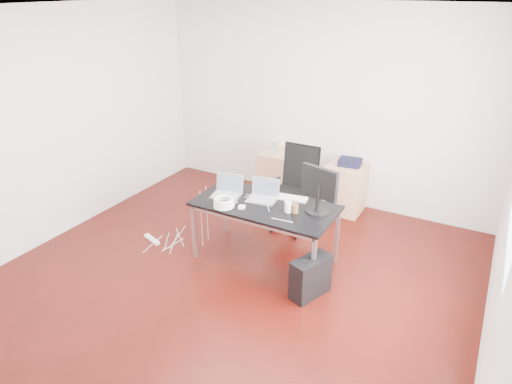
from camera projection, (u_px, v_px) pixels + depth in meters
The scene contains 18 objects.
room_shell at pixel (232, 162), 4.45m from camera, with size 5.00×5.00×5.00m.
desk at pixel (265, 209), 5.14m from camera, with size 1.60×0.80×0.73m.
office_chair at pixel (296, 184), 5.94m from camera, with size 0.48×0.50×1.08m.
filing_cabinet_left at pixel (278, 174), 6.92m from camera, with size 0.50×0.50×0.70m, color tan.
filing_cabinet_right at pixel (345, 188), 6.45m from camera, with size 0.50×0.50×0.70m, color tan.
pc_tower at pixel (311, 277), 4.72m from camera, with size 0.20×0.45×0.44m, color black.
wastebasket at pixel (316, 195), 6.75m from camera, with size 0.24×0.24×0.28m, color black.
power_strip at pixel (152, 239), 5.81m from camera, with size 0.30×0.06×0.04m, color white.
laptop_left at pixel (227, 191), 5.32m from camera, with size 0.38×0.32×0.23m.
laptop_right at pixel (263, 195), 5.21m from camera, with size 0.36×0.30×0.23m.
monitor at pixel (319, 188), 4.84m from camera, with size 0.45×0.26×0.51m.
keyboard at pixel (288, 198), 5.25m from camera, with size 0.44×0.14×0.02m, color white.
cup_white at pixel (288, 207), 4.93m from camera, with size 0.08×0.08×0.12m, color white.
cup_brown at pixel (295, 208), 4.91m from camera, with size 0.08×0.08×0.10m, color brown.
cable_coil at pixel (224, 203), 5.03m from camera, with size 0.24×0.24×0.11m.
power_adapter at pixel (242, 207), 5.02m from camera, with size 0.07×0.07×0.03m, color white.
speaker at pixel (275, 147), 6.70m from camera, with size 0.09×0.08×0.18m, color #9E9E9E.
navy_garment at pixel (350, 162), 6.28m from camera, with size 0.30×0.24×0.09m, color black.
Camera 1 is at (2.25, -3.53, 2.99)m, focal length 32.00 mm.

